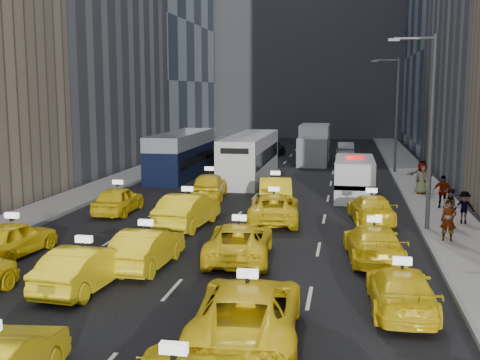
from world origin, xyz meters
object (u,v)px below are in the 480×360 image
object	(u,v)px
box_truck	(314,144)
pedestrian_0	(448,220)
double_decker	(182,155)
city_bus	(250,157)
nypd_van	(354,179)

from	to	relation	value
box_truck	pedestrian_0	size ratio (longest dim) A/B	4.40
double_decker	pedestrian_0	size ratio (longest dim) A/B	6.59
city_bus	pedestrian_0	size ratio (longest dim) A/B	7.31
double_decker	city_bus	bearing A→B (deg)	-12.05
box_truck	nypd_van	bearing A→B (deg)	-73.49
nypd_van	double_decker	size ratio (longest dim) A/B	0.53
city_bus	nypd_van	bearing A→B (deg)	-36.17
nypd_van	box_truck	xyz separation A→B (m)	(-3.41, 17.25, 0.53)
city_bus	box_truck	xyz separation A→B (m)	(4.11, 10.58, 0.08)
double_decker	city_bus	size ratio (longest dim) A/B	0.90
double_decker	pedestrian_0	distance (m)	24.49
pedestrian_0	double_decker	bearing A→B (deg)	141.06
double_decker	pedestrian_0	world-z (taller)	double_decker
double_decker	city_bus	world-z (taller)	double_decker
nypd_van	double_decker	distance (m)	14.69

